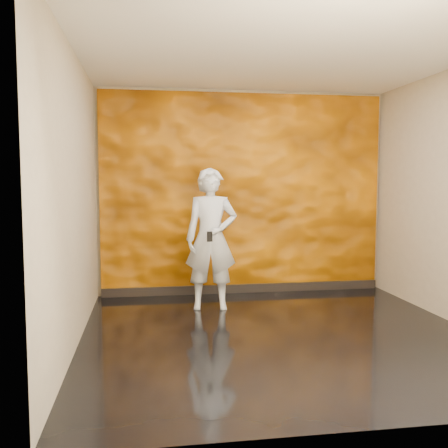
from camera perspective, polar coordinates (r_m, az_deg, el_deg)
room at (r=5.01m, az=6.58°, el=3.04°), size 4.02×4.02×2.81m
feature_wall at (r=6.92m, az=2.26°, el=3.45°), size 3.90×0.06×2.75m
baseboard at (r=7.04m, az=2.29°, el=-7.36°), size 3.90×0.04×0.12m
man at (r=6.08m, az=-1.48°, el=-1.70°), size 0.67×0.47×1.72m
phone at (r=5.81m, az=-1.65°, el=-1.44°), size 0.07×0.02×0.12m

